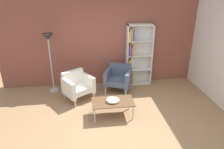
# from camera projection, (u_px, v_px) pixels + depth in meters

# --- Properties ---
(ground_plane) EXTENTS (8.32, 8.32, 0.00)m
(ground_plane) POSITION_uv_depth(u_px,v_px,m) (118.00, 128.00, 4.75)
(ground_plane) COLOR #9E7751
(brick_back_panel) EXTENTS (6.40, 0.12, 2.90)m
(brick_back_panel) POSITION_uv_depth(u_px,v_px,m) (106.00, 39.00, 6.42)
(brick_back_panel) COLOR brown
(brick_back_panel) RESTS_ON ground_plane
(bookshelf_tall) EXTENTS (0.80, 0.30, 1.90)m
(bookshelf_tall) POSITION_uv_depth(u_px,v_px,m) (136.00, 56.00, 6.54)
(bookshelf_tall) COLOR silver
(bookshelf_tall) RESTS_ON ground_plane
(coffee_table_low) EXTENTS (1.00, 0.56, 0.40)m
(coffee_table_low) POSITION_uv_depth(u_px,v_px,m) (113.00, 102.00, 5.05)
(coffee_table_low) COLOR brown
(coffee_table_low) RESTS_ON ground_plane
(decorative_bowl) EXTENTS (0.32, 0.32, 0.05)m
(decorative_bowl) POSITION_uv_depth(u_px,v_px,m) (113.00, 100.00, 5.03)
(decorative_bowl) COLOR beige
(decorative_bowl) RESTS_ON coffee_table_low
(armchair_near_window) EXTENTS (0.94, 0.92, 0.78)m
(armchair_near_window) POSITION_uv_depth(u_px,v_px,m) (77.00, 85.00, 5.80)
(armchair_near_window) COLOR white
(armchair_near_window) RESTS_ON ground_plane
(armchair_corner_red) EXTENTS (0.90, 0.87, 0.78)m
(armchair_corner_red) POSITION_uv_depth(u_px,v_px,m) (118.00, 78.00, 6.27)
(armchair_corner_red) COLOR #4C566B
(armchair_corner_red) RESTS_ON ground_plane
(floor_lamp_torchiere) EXTENTS (0.32, 0.32, 1.74)m
(floor_lamp_torchiere) POSITION_uv_depth(u_px,v_px,m) (49.00, 44.00, 5.85)
(floor_lamp_torchiere) COLOR silver
(floor_lamp_torchiere) RESTS_ON ground_plane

